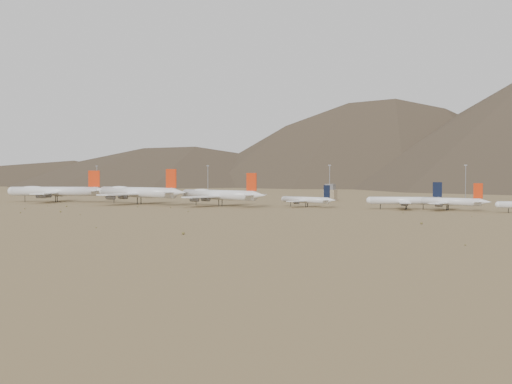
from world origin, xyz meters
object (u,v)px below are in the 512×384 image
at_px(widebody_west, 55,191).
at_px(narrowbody_a, 307,200).
at_px(narrowbody_b, 407,201).
at_px(control_tower, 330,193).
at_px(widebody_east, 219,195).
at_px(widebody_centre, 138,192).

height_order(widebody_west, narrowbody_a, widebody_west).
height_order(narrowbody_b, control_tower, narrowbody_b).
bearing_deg(narrowbody_a, narrowbody_b, 17.61).
xyz_separation_m(widebody_east, narrowbody_b, (111.71, 12.59, -2.03)).
distance_m(widebody_west, control_tower, 192.28).
xyz_separation_m(widebody_east, narrowbody_a, (52.37, 12.19, -2.69)).
relative_size(widebody_west, widebody_east, 1.05).
bearing_deg(widebody_west, widebody_east, -20.26).
xyz_separation_m(widebody_west, narrowbody_b, (239.96, 10.64, -2.48)).
bearing_deg(narrowbody_b, control_tower, 113.78).
bearing_deg(control_tower, widebody_east, -110.26).
xyz_separation_m(narrowbody_a, narrowbody_b, (59.34, 0.40, 0.66)).
height_order(widebody_west, narrowbody_b, widebody_west).
bearing_deg(widebody_east, widebody_centre, -163.66).
distance_m(widebody_west, narrowbody_a, 180.93).
bearing_deg(control_tower, narrowbody_a, -80.10).
xyz_separation_m(narrowbody_a, control_tower, (-15.37, 88.04, 1.01)).
bearing_deg(narrowbody_b, widebody_west, 165.88).
relative_size(widebody_east, narrowbody_a, 1.71).
relative_size(widebody_centre, narrowbody_a, 1.93).
distance_m(narrowbody_a, control_tower, 89.38).
distance_m(widebody_centre, widebody_east, 58.75).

